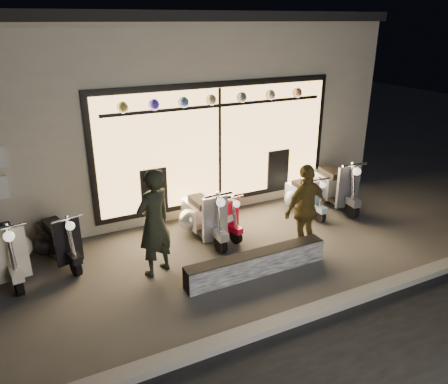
% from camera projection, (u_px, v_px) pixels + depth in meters
% --- Properties ---
extents(ground, '(40.00, 40.00, 0.00)m').
position_uv_depth(ground, '(227.00, 259.00, 7.90)').
color(ground, '#383533').
rests_on(ground, ground).
extents(kerb, '(40.00, 0.25, 0.12)m').
position_uv_depth(kerb, '(290.00, 319.00, 6.21)').
color(kerb, slate).
rests_on(kerb, ground).
extents(shop_building, '(10.20, 6.23, 4.20)m').
position_uv_depth(shop_building, '(140.00, 100.00, 11.27)').
color(shop_building, beige).
rests_on(shop_building, ground).
extents(graffiti_barrier, '(2.57, 0.28, 0.40)m').
position_uv_depth(graffiti_barrier, '(256.00, 263.00, 7.38)').
color(graffiti_barrier, black).
rests_on(graffiti_barrier, ground).
extents(scooter_silver, '(0.50, 1.53, 1.10)m').
position_uv_depth(scooter_silver, '(202.00, 215.00, 8.61)').
color(scooter_silver, black).
rests_on(scooter_silver, ground).
extents(scooter_red, '(0.57, 1.26, 0.89)m').
position_uv_depth(scooter_red, '(215.00, 215.00, 8.80)').
color(scooter_red, black).
rests_on(scooter_red, ground).
extents(scooter_black, '(0.67, 1.41, 1.00)m').
position_uv_depth(scooter_black, '(57.00, 239.00, 7.77)').
color(scooter_black, black).
rests_on(scooter_black, ground).
extents(scooter_cream, '(0.63, 1.56, 1.11)m').
position_uv_depth(scooter_cream, '(6.00, 249.00, 7.35)').
color(scooter_cream, black).
rests_on(scooter_cream, ground).
extents(scooter_blue, '(0.43, 1.29, 0.92)m').
position_uv_depth(scooter_blue, '(303.00, 195.00, 9.77)').
color(scooter_blue, black).
rests_on(scooter_blue, ground).
extents(scooter_grey, '(0.64, 1.63, 1.16)m').
position_uv_depth(scooter_grey, '(332.00, 185.00, 10.11)').
color(scooter_grey, black).
rests_on(scooter_grey, ground).
extents(man, '(0.80, 0.69, 1.87)m').
position_uv_depth(man, '(154.00, 223.00, 7.16)').
color(man, black).
rests_on(man, ground).
extents(woman, '(1.04, 0.58, 1.68)m').
position_uv_depth(woman, '(306.00, 209.00, 7.91)').
color(woman, brown).
rests_on(woman, ground).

